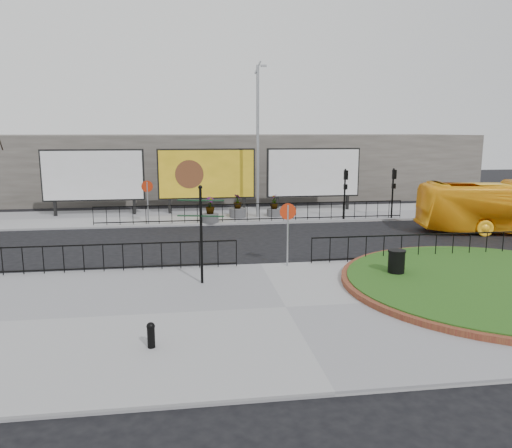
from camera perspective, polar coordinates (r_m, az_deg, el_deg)
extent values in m
plane|color=black|center=(19.96, 0.53, -4.90)|extent=(90.00, 90.00, 0.00)
cube|color=gray|center=(15.25, 3.43, -9.65)|extent=(30.00, 10.00, 0.12)
cube|color=gray|center=(31.59, -2.77, 1.00)|extent=(44.00, 6.00, 0.12)
cylinder|color=brown|center=(18.98, 25.68, -6.14)|extent=(10.40, 10.40, 0.18)
cylinder|color=#1E4412|center=(18.98, 25.69, -6.08)|extent=(10.00, 10.00, 0.22)
cylinder|color=gray|center=(28.76, -12.27, 2.35)|extent=(0.07, 0.07, 2.40)
cylinder|color=#A4250A|center=(28.65, -12.34, 4.23)|extent=(0.64, 0.03, 0.64)
cylinder|color=white|center=(28.67, -12.34, 4.24)|extent=(0.50, 0.03, 0.50)
cylinder|color=gray|center=(19.44, 3.63, -1.33)|extent=(0.07, 0.07, 2.40)
cylinder|color=#A4250A|center=(19.26, 3.67, 1.43)|extent=(0.64, 0.03, 0.64)
cylinder|color=white|center=(19.28, 3.65, 1.44)|extent=(0.50, 0.03, 0.50)
cube|color=black|center=(33.32, -21.97, 1.71)|extent=(0.18, 0.18, 1.00)
cube|color=black|center=(32.51, -13.73, 1.98)|extent=(0.18, 0.18, 1.00)
cube|color=black|center=(32.60, -18.10, 5.32)|extent=(6.20, 0.25, 3.20)
cube|color=silver|center=(32.44, -18.15, 5.30)|extent=(6.00, 0.06, 3.00)
cube|color=black|center=(32.37, -9.85, 2.09)|extent=(0.18, 0.18, 1.00)
cube|color=black|center=(32.58, -1.37, 2.30)|extent=(0.18, 0.18, 1.00)
cube|color=black|center=(32.15, -5.66, 5.73)|extent=(6.20, 0.25, 3.20)
cube|color=yellow|center=(31.99, -5.65, 5.70)|extent=(6.00, 0.06, 3.00)
cube|color=black|center=(32.91, 2.43, 2.38)|extent=(0.18, 0.18, 1.00)
cube|color=black|center=(34.12, 10.39, 2.50)|extent=(0.18, 0.18, 1.00)
cube|color=black|center=(33.21, 6.56, 5.86)|extent=(6.20, 0.25, 3.20)
cube|color=silver|center=(33.05, 6.63, 5.84)|extent=(6.00, 0.06, 3.00)
cylinder|color=gray|center=(30.34, 0.19, 9.27)|extent=(0.18, 0.18, 9.00)
cylinder|color=gray|center=(30.55, 0.19, 17.46)|extent=(0.43, 0.10, 0.77)
cube|color=gray|center=(30.61, 0.87, 17.63)|extent=(0.35, 0.15, 0.12)
cylinder|color=black|center=(30.16, 10.09, 3.38)|extent=(0.10, 0.10, 3.00)
cube|color=black|center=(29.93, 10.24, 5.54)|extent=(0.22, 0.18, 0.55)
cube|color=black|center=(29.99, 10.19, 4.20)|extent=(0.20, 0.16, 0.30)
cylinder|color=black|center=(31.23, 15.34, 3.41)|extent=(0.10, 0.10, 3.00)
cube|color=black|center=(31.00, 15.53, 5.49)|extent=(0.22, 0.18, 0.55)
cube|color=black|center=(31.07, 15.47, 4.21)|extent=(0.20, 0.16, 0.30)
cube|color=#6B645E|center=(41.21, -4.14, 6.65)|extent=(40.00, 10.00, 5.00)
cylinder|color=black|center=(17.17, -6.27, -1.45)|extent=(0.09, 0.09, 3.30)
sphere|color=black|center=(16.89, -6.39, 4.20)|extent=(0.14, 0.14, 0.14)
cube|color=black|center=(17.06, -7.70, 2.72)|extent=(0.78, 0.36, 0.03)
cube|color=black|center=(16.91, -4.97, 2.70)|extent=(0.79, 0.26, 0.03)
cube|color=black|center=(17.10, -7.69, 0.95)|extent=(0.79, 0.29, 0.03)
cube|color=black|center=(16.93, -4.98, 0.91)|extent=(0.78, 0.36, 0.03)
cylinder|color=black|center=(12.73, -11.90, -12.56)|extent=(0.19, 0.19, 0.52)
sphere|color=black|center=(12.62, -11.95, -11.38)|extent=(0.21, 0.21, 0.21)
cylinder|color=black|center=(18.57, 15.73, -4.55)|extent=(0.59, 0.59, 0.98)
cylinder|color=black|center=(18.44, 15.82, -2.98)|extent=(0.63, 0.63, 0.07)
cylinder|color=#4C4C4F|center=(28.87, -5.25, 0.68)|extent=(0.97, 0.97, 0.51)
imported|color=#1E4412|center=(28.75, -5.28, 2.13)|extent=(0.71, 0.71, 0.97)
cylinder|color=#4C4C4F|center=(30.58, -2.10, 1.30)|extent=(1.03, 1.03, 0.53)
imported|color=#1E4412|center=(30.47, -2.11, 2.62)|extent=(0.70, 0.70, 0.89)
cylinder|color=#4C4C4F|center=(30.90, 2.06, 1.33)|extent=(0.89, 0.89, 0.46)
imported|color=#1E4412|center=(30.80, 2.07, 2.58)|extent=(0.56, 0.56, 0.90)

